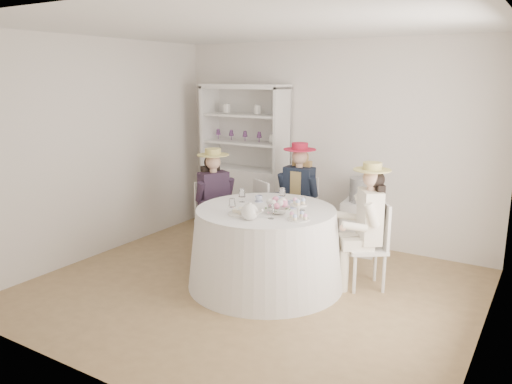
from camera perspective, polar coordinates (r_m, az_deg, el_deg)
The scene contains 23 objects.
ground at distance 5.47m, azimuth -0.56°, elevation -10.99°, with size 4.50×4.50×0.00m, color olive.
ceiling at distance 5.01m, azimuth -0.63°, elevation 18.47°, with size 4.50×4.50×0.00m, color white.
wall_back at distance 6.83m, azimuth 8.41°, elevation 5.53°, with size 4.50×4.50×0.00m, color white.
wall_front at distance 3.58m, azimuth -17.91°, elevation -1.79°, with size 4.50×4.50×0.00m, color white.
wall_left at distance 6.53m, azimuth -17.61°, elevation 4.73°, with size 4.50×4.50×0.00m, color white.
wall_right at distance 4.34m, azimuth 25.48°, elevation 0.09°, with size 4.50×4.50×0.00m, color white.
tea_table at distance 5.44m, azimuth 1.12°, elevation -6.30°, with size 1.69×1.69×0.86m.
hutch at distance 7.26m, azimuth -1.15°, elevation 1.36°, with size 1.33×0.65×2.12m.
side_table at distance 6.57m, azimuth 11.79°, elevation -3.95°, with size 0.43×0.43×0.68m, color silver.
hatbox at distance 6.44m, azimuth 11.99°, elevation 0.23°, with size 0.31×0.31×0.31m, color black.
guest_left at distance 6.20m, azimuth -4.75°, elevation -0.54°, with size 0.58×0.53×1.37m.
guest_mid at distance 6.30m, azimuth 4.84°, elevation -0.01°, with size 0.52×0.54×1.43m.
guest_right at distance 5.38m, azimuth 12.62°, elevation -2.97°, with size 0.59×0.56×1.37m.
spare_chair at distance 6.41m, azimuth 1.41°, elevation -2.48°, with size 0.53×0.53×0.95m.
teacup_a at distance 5.58m, azimuth 0.33°, elevation -0.81°, with size 0.08×0.08×0.07m, color white.
teacup_b at distance 5.56m, azimuth 2.78°, elevation -0.91°, with size 0.06×0.06×0.06m, color white.
teacup_c at distance 5.33m, azimuth 4.13°, elevation -1.47°, with size 0.09×0.09×0.07m, color white.
flower_bowl at distance 5.12m, azimuth 2.59°, elevation -2.12°, with size 0.24×0.24×0.06m, color white.
flower_arrangement at distance 5.14m, azimuth 2.55°, elevation -1.37°, with size 0.19×0.19×0.07m.
table_teapot at distance 4.89m, azimuth -0.71°, elevation -2.29°, with size 0.24×0.17×0.18m.
sandwich_plate at distance 5.09m, azimuth -1.63°, elevation -2.38°, with size 0.28×0.28×0.06m.
cupcake_stand at distance 4.90m, azimuth 4.87°, elevation -2.30°, with size 0.22×0.22×0.21m.
stemware_set at distance 5.29m, azimuth 1.14°, elevation -1.12°, with size 0.81×0.79×0.15m.
Camera 1 is at (2.66, -4.23, 2.23)m, focal length 35.00 mm.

